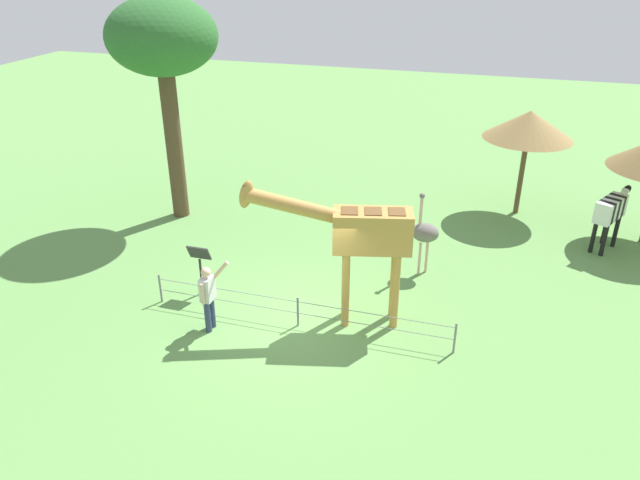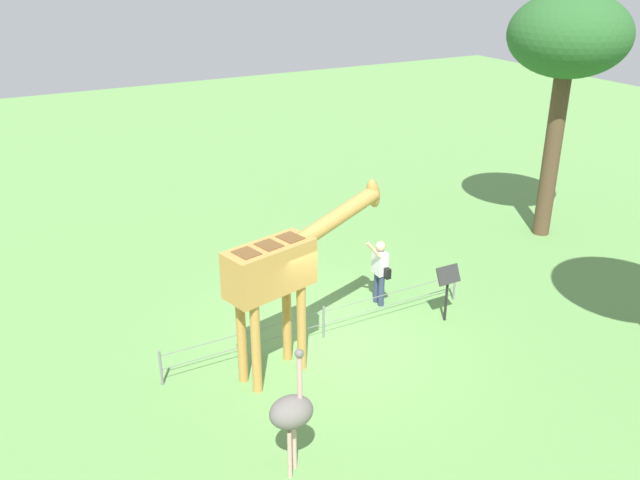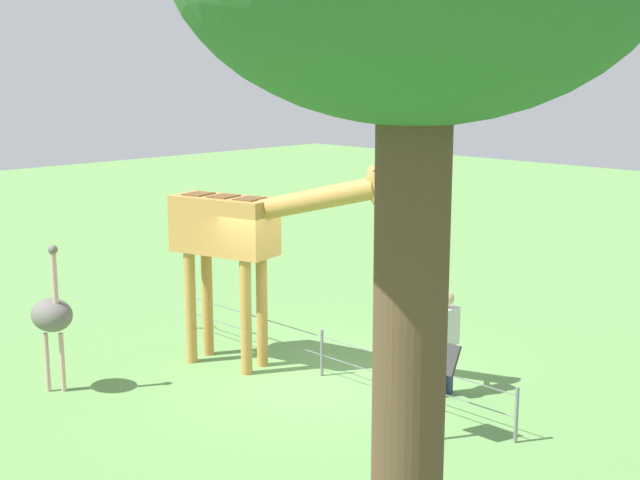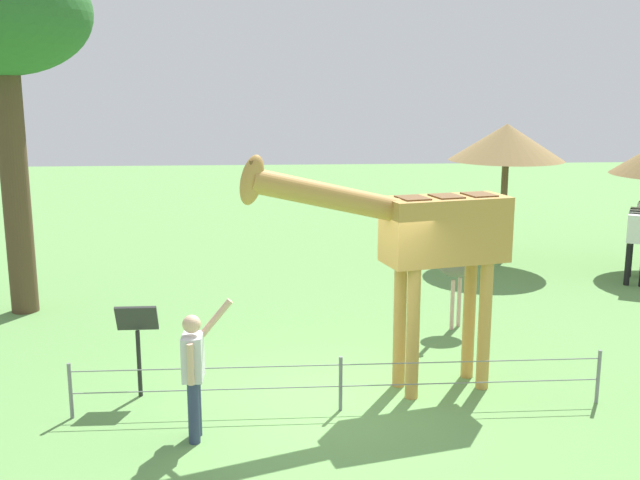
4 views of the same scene
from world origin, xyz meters
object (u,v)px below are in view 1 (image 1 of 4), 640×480
at_px(zebra, 611,211).
at_px(info_sign, 200,260).
at_px(giraffe, 358,235).
at_px(tree_east, 163,42).
at_px(shade_hut_near, 529,125).
at_px(visitor, 208,294).
at_px(ostrich, 425,233).

distance_m(zebra, info_sign, 11.26).
relative_size(giraffe, tree_east, 0.57).
relative_size(shade_hut_near, tree_east, 0.50).
height_order(zebra, shade_hut_near, shade_hut_near).
bearing_deg(visitor, shade_hut_near, -126.60).
height_order(visitor, shade_hut_near, shade_hut_near).
bearing_deg(shade_hut_near, visitor, 53.40).
relative_size(ostrich, shade_hut_near, 0.68).
bearing_deg(giraffe, shade_hut_near, -114.93).
distance_m(visitor, tree_east, 7.97).
distance_m(zebra, ostrich, 5.56).
xyz_separation_m(visitor, shade_hut_near, (-6.51, -8.76, 1.97)).
bearing_deg(zebra, tree_east, 6.16).
xyz_separation_m(shade_hut_near, info_sign, (7.40, 7.43, -1.92)).
distance_m(giraffe, zebra, 8.16).
relative_size(visitor, ostrich, 0.77).
relative_size(giraffe, ostrich, 1.67).
xyz_separation_m(ostrich, info_sign, (5.07, 2.61, -0.23)).
relative_size(zebra, tree_east, 0.26).
distance_m(shade_hut_near, tree_east, 11.02).
bearing_deg(tree_east, info_sign, 124.33).
height_order(ostrich, info_sign, ostrich).
relative_size(shade_hut_near, info_sign, 2.51).
bearing_deg(info_sign, ostrich, -152.78).
xyz_separation_m(tree_east, info_sign, (-2.84, 4.16, -4.37)).
height_order(zebra, tree_east, tree_east).
distance_m(ostrich, tree_east, 9.06).
xyz_separation_m(zebra, info_sign, (9.81, 5.52, -0.21)).
xyz_separation_m(giraffe, zebra, (-5.88, -5.56, -1.03)).
bearing_deg(shade_hut_near, giraffe, 65.07).
distance_m(ostrich, shade_hut_near, 5.61).
xyz_separation_m(giraffe, ostrich, (-1.15, -2.65, -1.02)).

